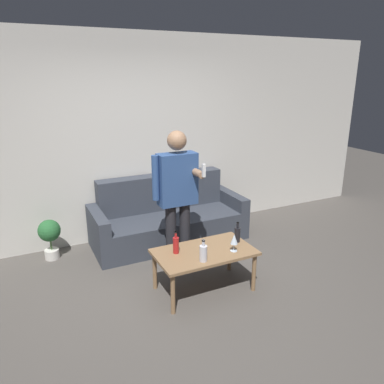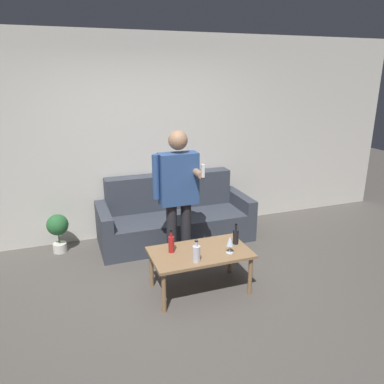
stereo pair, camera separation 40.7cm
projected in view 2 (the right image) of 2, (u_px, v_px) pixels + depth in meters
name	position (u px, v px, depth m)	size (l,w,h in m)	color
ground_plane	(190.00, 309.00, 3.63)	(16.00, 16.00, 0.00)	#514C47
wall_back	(140.00, 138.00, 5.03)	(8.00, 0.06, 2.70)	silver
couch	(174.00, 218.00, 5.10)	(2.04, 0.81, 0.87)	#383D47
coffee_table	(200.00, 256.00, 3.84)	(1.02, 0.59, 0.45)	#8E6B47
bottle_orange	(236.00, 236.00, 3.97)	(0.06, 0.06, 0.22)	black
bottle_green	(196.00, 253.00, 3.59)	(0.08, 0.08, 0.22)	silver
bottle_dark	(171.00, 244.00, 3.78)	(0.06, 0.06, 0.23)	#B21E1E
wine_glass_near	(230.00, 241.00, 3.75)	(0.08, 0.08, 0.19)	silver
person_standing_front	(178.00, 190.00, 4.19)	(0.51, 0.42, 1.61)	#232328
potted_plant	(58.00, 228.00, 4.70)	(0.27, 0.27, 0.51)	silver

